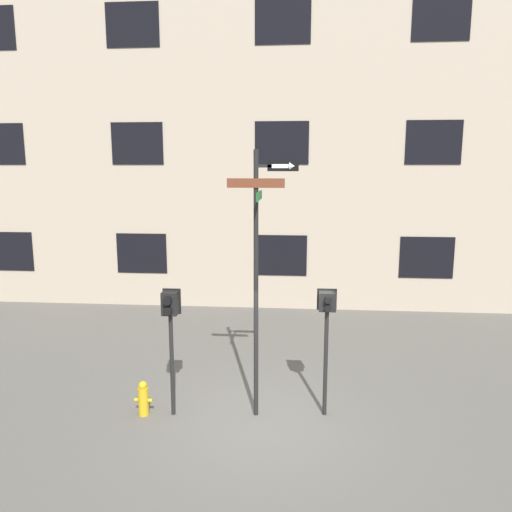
{
  "coord_description": "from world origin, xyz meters",
  "views": [
    {
      "loc": [
        0.58,
        -8.68,
        4.81
      ],
      "look_at": [
        -0.2,
        0.38,
        3.17
      ],
      "focal_mm": 35.0,
      "sensor_mm": 36.0,
      "label": 1
    }
  ],
  "objects_px": {
    "street_sign_pole": "(259,264)",
    "pedestrian_signal_left": "(170,318)",
    "pedestrian_signal_right": "(327,318)",
    "fire_hydrant": "(143,399)"
  },
  "relations": [
    {
      "from": "street_sign_pole",
      "to": "pedestrian_signal_right",
      "type": "xyz_separation_m",
      "value": [
        1.29,
        0.12,
        -1.05
      ]
    },
    {
      "from": "pedestrian_signal_right",
      "to": "fire_hydrant",
      "type": "distance_m",
      "value": 3.9
    },
    {
      "from": "pedestrian_signal_left",
      "to": "pedestrian_signal_right",
      "type": "distance_m",
      "value": 2.97
    },
    {
      "from": "street_sign_pole",
      "to": "fire_hydrant",
      "type": "xyz_separation_m",
      "value": [
        -2.25,
        -0.2,
        -2.68
      ]
    },
    {
      "from": "street_sign_pole",
      "to": "pedestrian_signal_left",
      "type": "xyz_separation_m",
      "value": [
        -1.67,
        -0.13,
        -1.05
      ]
    },
    {
      "from": "street_sign_pole",
      "to": "pedestrian_signal_right",
      "type": "bearing_deg",
      "value": 5.41
    },
    {
      "from": "street_sign_pole",
      "to": "pedestrian_signal_left",
      "type": "bearing_deg",
      "value": -175.54
    },
    {
      "from": "pedestrian_signal_left",
      "to": "pedestrian_signal_right",
      "type": "relative_size",
      "value": 1.0
    },
    {
      "from": "fire_hydrant",
      "to": "pedestrian_signal_right",
      "type": "bearing_deg",
      "value": 5.15
    },
    {
      "from": "street_sign_pole",
      "to": "fire_hydrant",
      "type": "distance_m",
      "value": 3.5
    }
  ]
}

